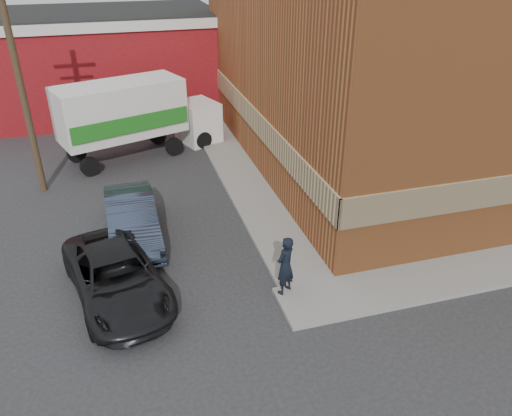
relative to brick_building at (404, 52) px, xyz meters
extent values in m
plane|color=#28282B|center=(-8.50, -9.00, -4.68)|extent=(90.00, 90.00, 0.00)
cube|color=#AA5B2B|center=(0.00, 0.00, -0.18)|extent=(14.00, 18.00, 9.00)
cube|color=#D5B683|center=(-7.04, 0.00, -2.38)|extent=(0.08, 18.16, 1.00)
cube|color=gray|center=(-7.90, 0.00, -4.62)|extent=(1.80, 18.00, 0.12)
cube|color=maroon|center=(-14.50, 11.00, -2.18)|extent=(16.00, 8.00, 5.00)
cube|color=silver|center=(-14.50, 11.00, 0.57)|extent=(16.30, 8.30, 0.50)
cube|color=black|center=(-14.50, 11.00, 0.87)|extent=(16.00, 8.00, 0.10)
cylinder|color=#483724|center=(-16.00, 0.00, -0.18)|extent=(0.26, 0.26, 9.00)
imported|color=black|center=(-8.70, -9.25, -3.65)|extent=(0.80, 0.74, 1.82)
imported|color=#2F394F|center=(-12.67, -4.91, -3.91)|extent=(1.73, 4.71, 1.54)
imported|color=black|center=(-13.34, -8.00, -3.99)|extent=(3.33, 5.39, 1.39)
cube|color=white|center=(-12.50, 2.50, -2.32)|extent=(5.99, 3.93, 2.41)
cube|color=#207820|center=(-12.13, 1.44, -2.69)|extent=(5.09, 1.78, 0.74)
cube|color=white|center=(-9.08, 3.69, -3.66)|extent=(2.25, 2.48, 2.04)
cylinder|color=black|center=(-14.12, 0.96, -4.27)|extent=(0.88, 0.54, 0.84)
cylinder|color=black|center=(-14.73, 2.71, -4.27)|extent=(0.88, 0.54, 0.84)
cylinder|color=black|center=(-10.26, 2.30, -4.27)|extent=(0.88, 0.54, 0.84)
cylinder|color=black|center=(-10.87, 4.05, -4.27)|extent=(0.88, 0.54, 0.84)
cylinder|color=black|center=(-8.77, 2.82, -4.27)|extent=(0.88, 0.54, 0.84)
cylinder|color=black|center=(-9.38, 4.57, -4.27)|extent=(0.88, 0.54, 0.84)
camera|label=1|loc=(-12.72, -20.16, 4.52)|focal=35.00mm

